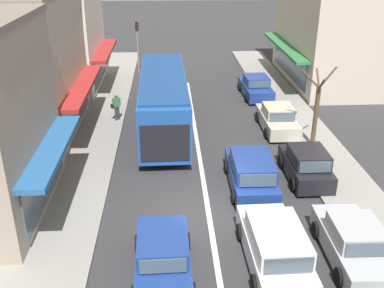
% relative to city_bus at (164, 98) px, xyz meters
% --- Properties ---
extents(ground_plane, '(140.00, 140.00, 0.00)m').
position_rel_city_bus_xyz_m(ground_plane, '(1.77, -8.83, -1.88)').
color(ground_plane, '#2D2D30').
extents(lane_centre_line, '(0.20, 28.00, 0.01)m').
position_rel_city_bus_xyz_m(lane_centre_line, '(1.77, -4.83, -1.88)').
color(lane_centre_line, silver).
rests_on(lane_centre_line, ground).
extents(sidewalk_left, '(5.20, 44.00, 0.14)m').
position_rel_city_bus_xyz_m(sidewalk_left, '(-5.03, -2.83, -1.81)').
color(sidewalk_left, gray).
rests_on(sidewalk_left, ground).
extents(kerb_right, '(2.80, 44.00, 0.12)m').
position_rel_city_bus_xyz_m(kerb_right, '(7.97, -2.83, -1.82)').
color(kerb_right, gray).
rests_on(kerb_right, ground).
extents(shopfront_mid_block, '(8.20, 8.91, 7.71)m').
position_rel_city_bus_xyz_m(shopfront_mid_block, '(-8.41, -0.14, 1.97)').
color(shopfront_mid_block, '#B2A38E').
rests_on(shopfront_mid_block, ground).
extents(shopfront_far_end, '(8.52, 7.95, 8.58)m').
position_rel_city_bus_xyz_m(shopfront_far_end, '(-8.41, 8.57, 2.40)').
color(shopfront_far_end, silver).
rests_on(shopfront_far_end, ground).
extents(building_right_far, '(8.55, 11.20, 9.45)m').
position_rel_city_bus_xyz_m(building_right_far, '(13.25, 9.12, 2.84)').
color(building_right_far, beige).
rests_on(building_right_far, ground).
extents(city_bus, '(2.85, 10.89, 3.23)m').
position_rel_city_bus_xyz_m(city_bus, '(0.00, 0.00, 0.00)').
color(city_bus, '#1E4C99').
rests_on(city_bus, ground).
extents(wagon_queue_far_back, '(1.99, 4.52, 1.58)m').
position_rel_city_bus_xyz_m(wagon_queue_far_back, '(3.77, -6.97, -1.14)').
color(wagon_queue_far_back, navy).
rests_on(wagon_queue_far_back, ground).
extents(wagon_adjacent_lane_trail, '(2.00, 4.53, 1.58)m').
position_rel_city_bus_xyz_m(wagon_adjacent_lane_trail, '(3.65, -12.09, -1.14)').
color(wagon_adjacent_lane_trail, silver).
rests_on(wagon_adjacent_lane_trail, ground).
extents(sedan_behind_bus_mid, '(1.96, 4.23, 1.47)m').
position_rel_city_bus_xyz_m(sedan_behind_bus_mid, '(-0.03, -12.38, -1.22)').
color(sedan_behind_bus_mid, navy).
rests_on(sedan_behind_bus_mid, ground).
extents(parked_sedan_kerb_front, '(1.96, 4.23, 1.47)m').
position_rel_city_bus_xyz_m(parked_sedan_kerb_front, '(6.37, -11.96, -1.22)').
color(parked_sedan_kerb_front, '#9EA3A8').
rests_on(parked_sedan_kerb_front, ground).
extents(parked_hatchback_kerb_second, '(1.82, 3.70, 1.54)m').
position_rel_city_bus_xyz_m(parked_hatchback_kerb_second, '(6.39, -6.28, -1.17)').
color(parked_hatchback_kerb_second, black).
rests_on(parked_hatchback_kerb_second, ground).
extents(parked_sedan_kerb_third, '(1.92, 4.21, 1.47)m').
position_rel_city_bus_xyz_m(parked_sedan_kerb_third, '(6.45, -0.44, -1.22)').
color(parked_sedan_kerb_third, '#B7B29E').
rests_on(parked_sedan_kerb_third, ground).
extents(parked_sedan_kerb_rear, '(2.01, 4.26, 1.47)m').
position_rel_city_bus_xyz_m(parked_sedan_kerb_rear, '(6.34, 5.68, -1.22)').
color(parked_sedan_kerb_rear, navy).
rests_on(parked_sedan_kerb_rear, ground).
extents(traffic_light_downstreet, '(0.33, 0.24, 4.20)m').
position_rel_city_bus_xyz_m(traffic_light_downstreet, '(-2.06, 11.95, 0.97)').
color(traffic_light_downstreet, gray).
rests_on(traffic_light_downstreet, ground).
extents(street_tree_right, '(1.81, 1.37, 4.32)m').
position_rel_city_bus_xyz_m(street_tree_right, '(7.77, -2.87, 0.14)').
color(street_tree_right, brown).
rests_on(street_tree_right, ground).
extents(pedestrian_with_handbag_near, '(0.57, 0.54, 1.63)m').
position_rel_city_bus_xyz_m(pedestrian_with_handbag_near, '(-2.80, 1.28, -0.81)').
color(pedestrian_with_handbag_near, '#333338').
rests_on(pedestrian_with_handbag_near, sidewalk_left).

